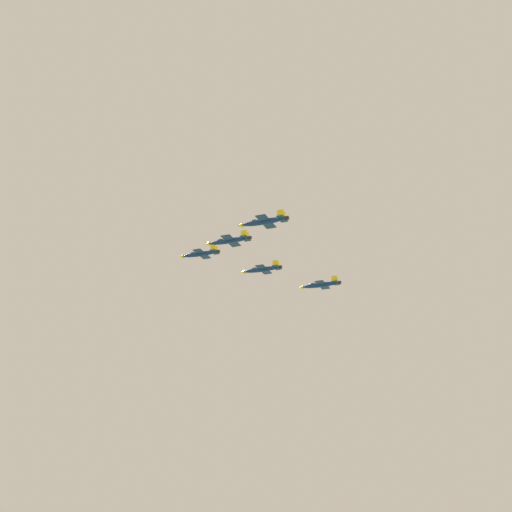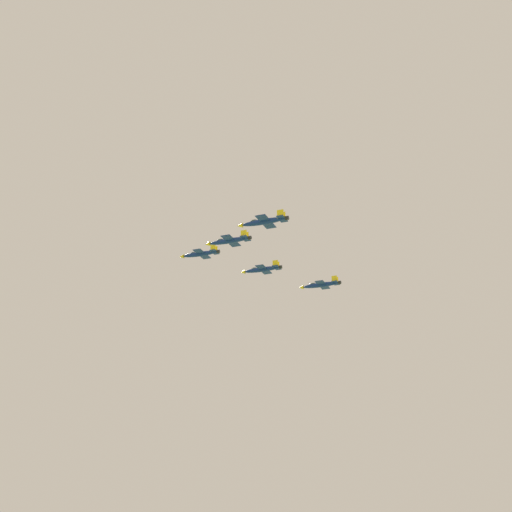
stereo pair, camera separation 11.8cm
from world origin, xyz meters
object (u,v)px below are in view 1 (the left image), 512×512
jet_left_outer (264,222)px  jet_right_outer (321,285)px  jet_left_wingman (229,241)px  jet_lead (200,254)px  jet_right_wingman (262,269)px

jet_left_outer → jet_right_outer: size_ratio=0.99×
jet_left_wingman → jet_left_outer: 22.54m
jet_left_outer → jet_right_outer: 58.02m
jet_lead → jet_right_outer: size_ratio=0.94×
jet_lead → jet_right_outer: jet_lead is taller
jet_right_wingman → jet_lead: bearing=40.0°
jet_lead → jet_left_outer: 45.20m
jet_right_wingman → jet_left_outer: (-27.88, -37.52, -3.16)m
jet_left_wingman → jet_right_outer: jet_left_wingman is taller
jet_left_outer → jet_right_outer: (49.22, 30.72, 0.01)m
jet_lead → jet_right_wingman: jet_lead is taller
jet_lead → jet_right_wingman: size_ratio=0.97×
jet_right_wingman → jet_left_outer: bearing=111.1°
jet_right_wingman → jet_right_outer: size_ratio=0.98×
jet_left_wingman → jet_left_outer: jet_left_wingman is taller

